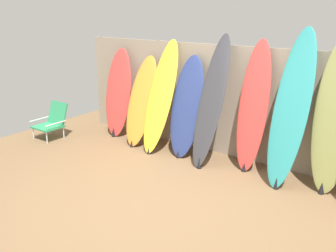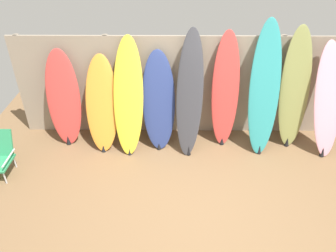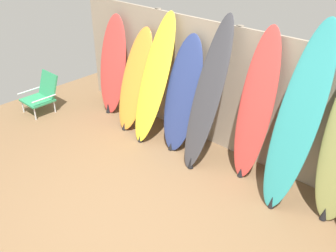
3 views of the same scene
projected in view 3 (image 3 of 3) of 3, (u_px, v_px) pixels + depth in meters
The scene contains 10 objects.
ground at pixel (125, 217), 4.27m from camera, with size 7.68×7.68×0.00m, color brown.
fence_back at pixel (233, 92), 5.10m from camera, with size 6.08×0.11×1.80m.
surfboard_red_0 at pixel (113, 66), 6.24m from camera, with size 0.60×0.48×1.65m.
surfboard_orange_1 at pixel (135, 80), 5.81m from camera, with size 0.55×0.67×1.56m.
surfboard_yellow_2 at pixel (154, 79), 5.44m from camera, with size 0.51×0.78×1.86m.
surfboard_navy_3 at pixel (182, 95), 5.25m from camera, with size 0.59×0.60×1.64m.
surfboard_charcoal_4 at pixel (207, 96), 4.80m from camera, with size 0.50×0.74×1.99m.
surfboard_red_5 at pixel (256, 107), 4.58m from camera, with size 0.45×0.44×1.94m.
surfboard_teal_6 at pixel (298, 120), 4.09m from camera, with size 0.53×0.74×2.13m.
beach_chair at pixel (42, 93), 6.45m from camera, with size 0.50×0.55×0.65m.
Camera 3 is at (2.54, -2.01, 3.01)m, focal length 40.00 mm.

